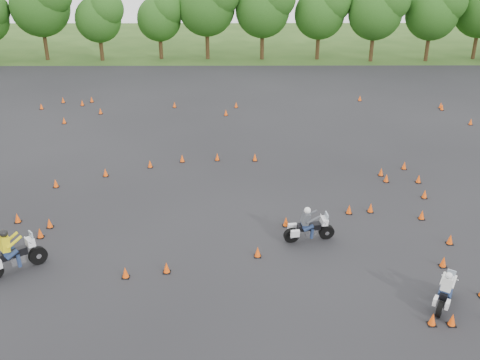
{
  "coord_description": "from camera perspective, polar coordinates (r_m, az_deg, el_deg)",
  "views": [
    {
      "loc": [
        -0.16,
        -20.8,
        12.31
      ],
      "look_at": [
        0.0,
        4.0,
        1.2
      ],
      "focal_mm": 40.0,
      "sensor_mm": 36.0,
      "label": 1
    }
  ],
  "objects": [
    {
      "name": "rider_grey",
      "position": [
        23.96,
        7.41,
        -4.52
      ],
      "size": [
        2.42,
        1.12,
        1.8
      ],
      "primitive_type": null,
      "rotation": [
        0.0,
        0.0,
        0.18
      ],
      "color": "#424449",
      "rests_on": "ground"
    },
    {
      "name": "traffic_cones",
      "position": [
        29.52,
        0.01,
        -0.03
      ],
      "size": [
        36.77,
        32.96,
        0.45
      ],
      "color": "#FF510A",
      "rests_on": "asphalt_pad"
    },
    {
      "name": "asphalt_pad",
      "position": [
        29.49,
        -0.02,
        -0.53
      ],
      "size": [
        62.0,
        62.0,
        0.0
      ],
      "primitive_type": "plane",
      "color": "black",
      "rests_on": "ground"
    },
    {
      "name": "rider_yellow",
      "position": [
        23.4,
        -22.96,
        -6.95
      ],
      "size": [
        2.45,
        2.19,
        1.95
      ],
      "primitive_type": null,
      "rotation": [
        0.0,
        0.0,
        0.68
      ],
      "color": "gold",
      "rests_on": "ground"
    },
    {
      "name": "ground",
      "position": [
        24.17,
        0.06,
        -6.48
      ],
      "size": [
        140.0,
        140.0,
        0.0
      ],
      "primitive_type": "plane",
      "color": "#2D5119",
      "rests_on": "ground"
    },
    {
      "name": "treeline",
      "position": [
        56.24,
        4.41,
        16.12
      ],
      "size": [
        86.83,
        32.5,
        10.99
      ],
      "color": "#214B15",
      "rests_on": "ground"
    },
    {
      "name": "rider_white",
      "position": [
        21.18,
        21.08,
        -10.71
      ],
      "size": [
        1.57,
        2.04,
        1.55
      ],
      "primitive_type": null,
      "rotation": [
        0.0,
        0.0,
        1.03
      ],
      "color": "silver",
      "rests_on": "ground"
    }
  ]
}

